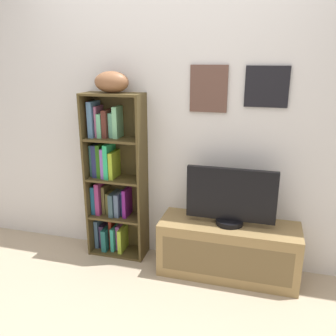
# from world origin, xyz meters

# --- Properties ---
(back_wall) EXTENTS (4.80, 0.08, 2.56)m
(back_wall) POSITION_xyz_m (0.00, 1.13, 1.28)
(back_wall) COLOR silver
(back_wall) RESTS_ON ground
(bookshelf) EXTENTS (0.52, 0.24, 1.46)m
(bookshelf) POSITION_xyz_m (-0.52, 1.01, 0.70)
(bookshelf) COLOR #4A3C1F
(bookshelf) RESTS_ON ground
(football) EXTENTS (0.29, 0.17, 0.17)m
(football) POSITION_xyz_m (-0.47, 0.98, 1.55)
(football) COLOR brown
(football) RESTS_ON bookshelf
(tv_stand) EXTENTS (1.12, 0.39, 0.46)m
(tv_stand) POSITION_xyz_m (0.54, 0.90, 0.23)
(tv_stand) COLOR olive
(tv_stand) RESTS_ON ground
(television) EXTENTS (0.70, 0.22, 0.47)m
(television) POSITION_xyz_m (0.54, 0.90, 0.68)
(television) COLOR black
(television) RESTS_ON tv_stand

